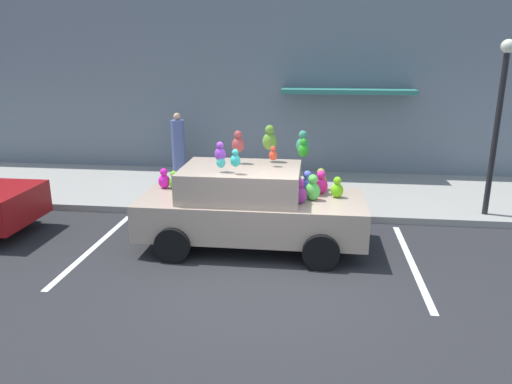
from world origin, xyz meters
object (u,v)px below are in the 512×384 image
object	(u,v)px
street_lamp_post	(499,110)
pedestrian_near_shopfront	(178,146)
teddy_bear_on_sidewalk	(317,191)
plush_covered_car	(250,205)

from	to	relation	value
street_lamp_post	pedestrian_near_shopfront	xyz separation A→B (m)	(-7.66, 2.66, -1.46)
teddy_bear_on_sidewalk	street_lamp_post	bearing A→B (deg)	-6.10
plush_covered_car	street_lamp_post	distance (m)	5.60
teddy_bear_on_sidewalk	pedestrian_near_shopfront	distance (m)	4.61
plush_covered_car	teddy_bear_on_sidewalk	world-z (taller)	plush_covered_car
street_lamp_post	teddy_bear_on_sidewalk	bearing A→B (deg)	173.90
teddy_bear_on_sidewalk	plush_covered_car	bearing A→B (deg)	-117.64
street_lamp_post	plush_covered_car	bearing A→B (deg)	-157.63
pedestrian_near_shopfront	plush_covered_car	bearing A→B (deg)	-60.06
plush_covered_car	teddy_bear_on_sidewalk	size ratio (longest dim) A/B	6.97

